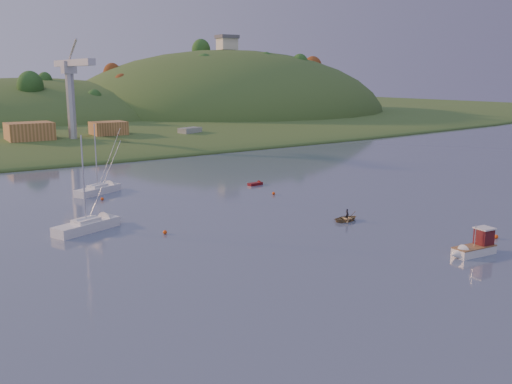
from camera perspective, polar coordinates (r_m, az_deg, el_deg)
ground at (r=54.23m, az=20.19°, el=-9.54°), size 500.00×500.00×0.00m
shore_slope at (r=199.12m, az=-22.07°, el=5.31°), size 640.00×150.00×7.00m
hill_center at (r=245.04m, az=-22.09°, el=6.33°), size 140.00×120.00×36.00m
hill_right at (r=262.99m, az=-2.83°, el=7.46°), size 150.00×130.00×60.00m
hilltop_house at (r=262.71m, az=-2.91°, el=14.75°), size 9.00×7.00×6.45m
hillside_trees at (r=218.62m, az=-23.22°, el=5.71°), size 280.00×50.00×32.00m
wharf at (r=158.86m, az=-16.94°, el=4.70°), size 42.00×16.00×2.40m
shed_west at (r=156.12m, az=-21.70°, el=5.60°), size 11.00×8.00×4.80m
shed_east at (r=162.95m, az=-14.53°, el=6.13°), size 9.00×7.00×4.00m
dock_crane at (r=153.55m, az=-17.96°, el=10.40°), size 3.20×28.00×20.30m
fishing_boat at (r=65.26m, az=20.77°, el=-5.24°), size 6.04×2.35×3.77m
sailboat_near at (r=73.45m, az=-16.61°, el=-3.19°), size 8.92×5.46×11.89m
sailboat_far at (r=95.98m, az=-15.54°, el=0.26°), size 8.41×5.84×11.34m
canoe at (r=76.25m, az=9.09°, el=-2.62°), size 3.54×2.56×0.73m
paddler at (r=76.17m, az=9.10°, el=-2.37°), size 0.34×0.52×1.40m
red_tender at (r=100.19m, az=0.18°, el=0.86°), size 3.24×1.38×1.07m
work_vessel at (r=166.59m, az=-6.61°, el=5.51°), size 16.91×10.77×4.09m
buoy_0 at (r=72.98m, az=22.89°, el=-4.14°), size 0.50×0.50×0.50m
buoy_1 at (r=91.76m, az=1.77°, el=-0.13°), size 0.50×0.50×0.50m
buoy_3 at (r=90.73m, az=-15.13°, el=-0.67°), size 0.50×0.50×0.50m
buoy_4 at (r=70.05m, az=-9.09°, el=-3.99°), size 0.50×0.50×0.50m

